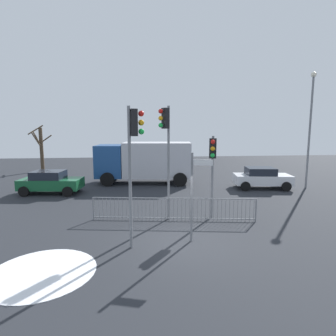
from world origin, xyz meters
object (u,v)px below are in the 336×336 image
Objects in this scene: car_white_mid at (262,178)px; bare_tree_left at (41,147)px; car_green_trailing at (51,182)px; traffic_light_foreground_right at (166,138)px; traffic_light_foreground_left at (213,159)px; street_lamp at (310,120)px; direction_sign_post at (193,193)px; delivery_truck at (145,160)px; traffic_light_rear_right at (133,146)px.

bare_tree_left reaches higher than car_white_mid.
car_green_trailing and car_white_mid have the same top height.
traffic_light_foreground_right is 9.54m from car_green_trailing.
traffic_light_foreground_left is at bearing -122.92° from car_white_mid.
car_white_mid is 0.51× the size of street_lamp.
direction_sign_post reaches higher than car_green_trailing.
traffic_light_foreground_left is at bearing -144.77° from street_lamp.
street_lamp is (11.25, -2.84, 3.00)m from delivery_truck.
car_white_mid is 8.54m from delivery_truck.
traffic_light_rear_right reaches higher than bare_tree_left.
traffic_light_foreground_right is at bearing 101.43° from delivery_truck.
traffic_light_foreground_right is 3.29m from direction_sign_post.
traffic_light_foreground_left reaches higher than car_green_trailing.
delivery_truck is (0.60, 11.52, -1.87)m from traffic_light_rear_right.
traffic_light_foreground_right is at bearing -33.91° from car_green_trailing.
car_green_trailing is at bearing -158.18° from traffic_light_rear_right.
car_green_trailing is 14.14m from car_white_mid.
street_lamp reaches higher than car_white_mid.
car_green_trailing is (-7.64, 8.45, -1.09)m from direction_sign_post.
car_white_mid is 0.55× the size of delivery_truck.
traffic_light_rear_right is at bearing -155.32° from direction_sign_post.
street_lamp reaches higher than traffic_light_foreground_right.
traffic_light_rear_right is 1.24× the size of car_white_mid.
traffic_light_foreground_left is 0.53× the size of delivery_truck.
car_white_mid is 0.90× the size of bare_tree_left.
traffic_light_foreground_left is 10.99m from car_green_trailing.
traffic_light_rear_right is 1.24× the size of car_green_trailing.
traffic_light_rear_right is 4.54m from traffic_light_foreground_left.
traffic_light_rear_right is 0.96× the size of traffic_light_foreground_right.
direction_sign_post is at bearing -58.02° from bare_tree_left.
street_lamp is (3.21, -0.12, 3.97)m from car_white_mid.
car_white_mid is at bearing 6.77° from car_green_trailing.
direction_sign_post is 13.15m from street_lamp.
traffic_light_foreground_right is at bearing 143.86° from traffic_light_rear_right.
direction_sign_post is at bearing -119.79° from car_white_mid.
direction_sign_post is (-1.36, -2.49, -0.96)m from traffic_light_foreground_left.
delivery_truck is at bearing -35.55° from bare_tree_left.
delivery_truck is 1.63× the size of bare_tree_left.
car_white_mid is (14.14, 0.06, 0.00)m from car_green_trailing.
direction_sign_post is 0.75× the size of bare_tree_left.
traffic_light_rear_right is 10.71m from car_green_trailing.
car_green_trailing is at bearing -17.73° from traffic_light_foreground_left.
bare_tree_left reaches higher than car_green_trailing.
traffic_light_rear_right is at bearing 93.29° from delivery_truck.
street_lamp is at bearing 172.09° from delivery_truck.
traffic_light_foreground_left is 1.15× the size of direction_sign_post.
direction_sign_post is at bearing -41.34° from car_green_trailing.
traffic_light_foreground_left is 10.40m from street_lamp.
bare_tree_left reaches higher than traffic_light_foreground_left.
bare_tree_left is (-12.78, 15.80, -0.52)m from traffic_light_foreground_left.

